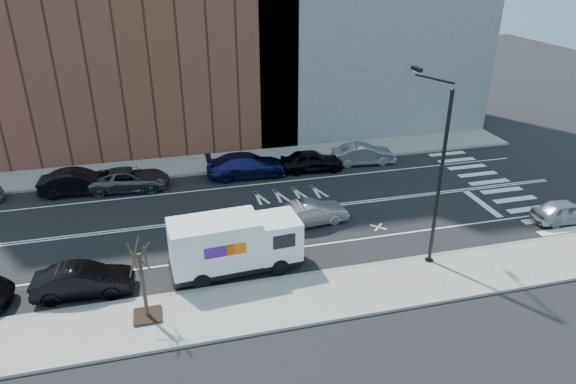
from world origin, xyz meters
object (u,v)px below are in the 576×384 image
fedex_van (234,244)px  far_parked_b (78,182)px  near_parked_front (565,211)px  driving_sedan (311,213)px

fedex_van → far_parked_b: (-8.48, 11.42, -0.74)m
fedex_van → far_parked_b: 14.24m
fedex_van → near_parked_front: size_ratio=1.68×
far_parked_b → driving_sedan: size_ratio=1.15×
driving_sedan → near_parked_front: bearing=-109.5°
far_parked_b → fedex_van: bearing=-140.0°
far_parked_b → driving_sedan: (13.55, -7.72, -0.10)m
fedex_van → driving_sedan: bearing=32.2°
fedex_van → driving_sedan: 6.33m
fedex_van → driving_sedan: size_ratio=1.55×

